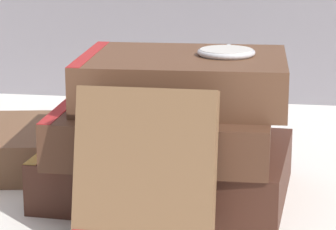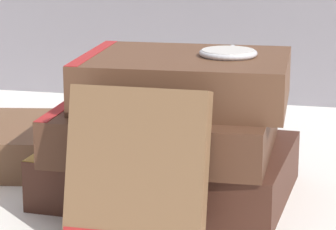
# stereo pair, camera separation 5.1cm
# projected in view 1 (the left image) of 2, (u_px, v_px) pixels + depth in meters

# --- Properties ---
(ground_plane) EXTENTS (3.00, 3.00, 0.00)m
(ground_plane) POSITION_uv_depth(u_px,v_px,m) (136.00, 201.00, 0.74)
(ground_plane) COLOR white
(book_flat_bottom) EXTENTS (0.23, 0.19, 0.05)m
(book_flat_bottom) POSITION_uv_depth(u_px,v_px,m) (162.00, 169.00, 0.76)
(book_flat_bottom) COLOR #422319
(book_flat_bottom) RESTS_ON ground_plane
(book_flat_middle) EXTENTS (0.20, 0.17, 0.04)m
(book_flat_middle) POSITION_uv_depth(u_px,v_px,m) (159.00, 128.00, 0.73)
(book_flat_middle) COLOR #4C2D1E
(book_flat_middle) RESTS_ON book_flat_bottom
(book_flat_top) EXTENTS (0.19, 0.15, 0.05)m
(book_flat_top) POSITION_uv_depth(u_px,v_px,m) (178.00, 79.00, 0.74)
(book_flat_top) COLOR brown
(book_flat_top) RESTS_ON book_flat_middle
(book_leaning_front) EXTENTS (0.11, 0.05, 0.13)m
(book_leaning_front) POSITION_uv_depth(u_px,v_px,m) (145.00, 174.00, 0.63)
(book_leaning_front) COLOR brown
(book_leaning_front) RESTS_ON ground_plane
(pocket_watch) EXTENTS (0.05, 0.06, 0.01)m
(pocket_watch) POSITION_uv_depth(u_px,v_px,m) (226.00, 52.00, 0.73)
(pocket_watch) COLOR silver
(pocket_watch) RESTS_ON book_flat_top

